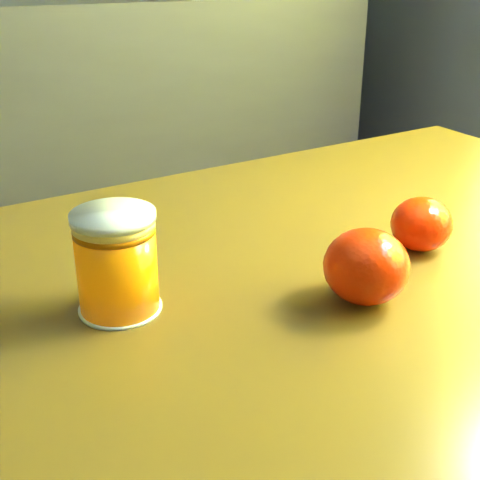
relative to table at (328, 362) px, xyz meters
name	(u,v)px	position (x,y,z in m)	size (l,w,h in m)	color
table	(328,362)	(0.00, 0.00, 0.00)	(1.11, 0.88, 0.74)	brown
juice_glass	(117,263)	(-0.20, 0.01, 0.14)	(0.07, 0.07, 0.09)	orange
orange_front	(366,266)	(0.01, -0.05, 0.13)	(0.08, 0.08, 0.07)	red
orange_back	(422,224)	(0.11, 0.03, 0.12)	(0.06, 0.06, 0.05)	red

